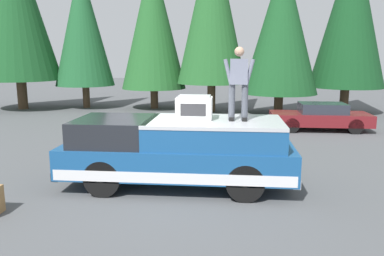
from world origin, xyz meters
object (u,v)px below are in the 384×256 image
object	(u,v)px
compressor_unit	(194,107)
person_on_truck_bed	(239,82)
parked_car_maroon	(320,117)
pickup_truck	(178,151)

from	to	relation	value
compressor_unit	person_on_truck_bed	size ratio (longest dim) A/B	0.50
compressor_unit	person_on_truck_bed	distance (m)	1.21
compressor_unit	parked_car_maroon	bearing A→B (deg)	-32.07
pickup_truck	parked_car_maroon	distance (m)	9.19
pickup_truck	person_on_truck_bed	distance (m)	2.20
pickup_truck	parked_car_maroon	xyz separation A→B (m)	(7.64, -5.11, -0.29)
parked_car_maroon	compressor_unit	bearing A→B (deg)	147.93
compressor_unit	person_on_truck_bed	xyz separation A→B (m)	(-0.12, -1.03, 0.62)
compressor_unit	parked_car_maroon	distance (m)	8.99
pickup_truck	parked_car_maroon	world-z (taller)	pickup_truck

